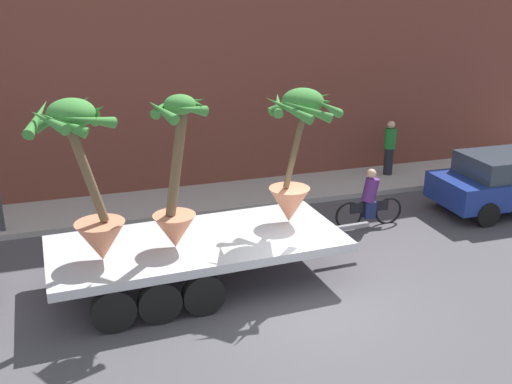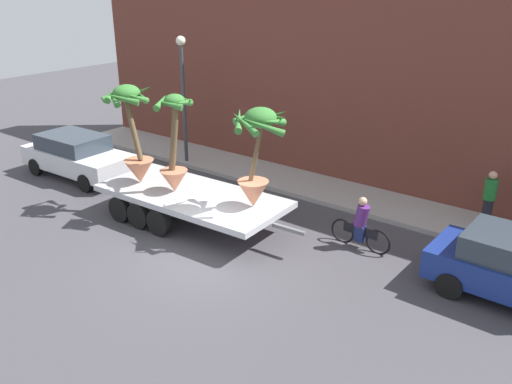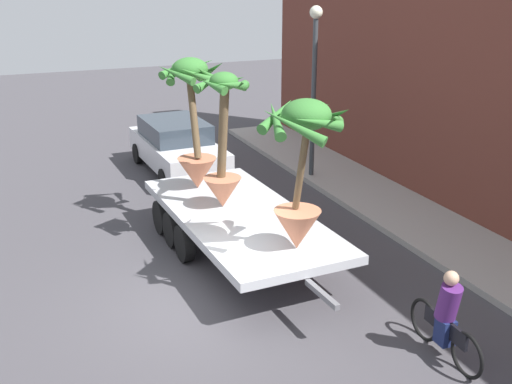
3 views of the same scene
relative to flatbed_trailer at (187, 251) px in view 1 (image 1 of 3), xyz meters
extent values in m
plane|color=#423F44|center=(2.06, -1.44, -0.77)|extent=(60.00, 60.00, 0.00)
cube|color=#A39E99|center=(2.06, 4.66, -0.70)|extent=(24.00, 2.20, 0.15)
cube|color=brown|center=(2.06, 6.36, 3.03)|extent=(24.00, 1.20, 7.60)
cube|color=#B7BABF|center=(0.24, 0.01, 0.12)|extent=(5.96, 2.78, 0.18)
cylinder|color=black|center=(-1.68, 1.14, -0.37)|extent=(0.81, 0.25, 0.80)
cylinder|color=black|center=(-1.59, -1.26, -0.37)|extent=(0.81, 0.25, 0.80)
cylinder|color=black|center=(-0.86, 1.17, -0.37)|extent=(0.81, 0.25, 0.80)
cylinder|color=black|center=(-0.77, -1.23, -0.37)|extent=(0.81, 0.25, 0.80)
cylinder|color=black|center=(-0.04, 1.20, -0.37)|extent=(0.81, 0.25, 0.80)
cylinder|color=black|center=(0.05, -1.20, -0.37)|extent=(0.81, 0.25, 0.80)
cube|color=slate|center=(3.68, 0.13, -0.03)|extent=(1.00, 0.14, 0.10)
cone|color=#C17251|center=(2.33, 0.32, 0.59)|extent=(0.88, 0.88, 0.77)
cylinder|color=brown|center=(2.46, 0.32, 1.89)|extent=(0.55, 0.13, 1.82)
ellipsoid|color=#387A33|center=(2.58, 0.32, 2.81)|extent=(0.86, 0.86, 0.54)
cone|color=#387A33|center=(3.02, 0.31, 2.77)|extent=(0.22, 0.90, 0.39)
cone|color=#387A33|center=(2.87, 0.73, 2.75)|extent=(0.95, 0.74, 0.48)
cone|color=#387A33|center=(2.54, 0.85, 2.73)|extent=(1.07, 0.28, 0.60)
cone|color=#387A33|center=(2.10, 0.48, 2.77)|extent=(0.52, 1.04, 0.42)
cone|color=#387A33|center=(2.13, -0.02, 2.75)|extent=(0.84, 1.04, 0.52)
cone|color=#387A33|center=(2.45, -0.19, 2.74)|extent=(1.08, 0.47, 0.55)
cone|color=#387A33|center=(2.97, -0.11, 2.74)|extent=(0.99, 0.92, 0.61)
cone|color=#C17251|center=(-0.25, -0.20, 0.54)|extent=(0.83, 0.83, 0.67)
cylinder|color=brown|center=(-0.15, -0.20, 1.94)|extent=(0.53, 0.19, 2.13)
ellipsoid|color=#387A33|center=(-0.05, -0.20, 3.00)|extent=(0.59, 0.59, 0.37)
cone|color=#387A33|center=(0.27, -0.15, 2.97)|extent=(0.30, 0.68, 0.30)
cone|color=#387A33|center=(0.13, 0.15, 2.96)|extent=(0.81, 0.54, 0.38)
cone|color=#387A33|center=(-0.31, 0.00, 2.95)|extent=(0.59, 0.68, 0.38)
cone|color=#387A33|center=(-0.41, -0.38, 2.95)|extent=(0.54, 0.84, 0.41)
cone|color=#387A33|center=(0.11, -0.49, 2.96)|extent=(0.70, 0.49, 0.34)
cone|color=#C17251|center=(-1.65, -0.33, 0.58)|extent=(0.92, 0.92, 0.75)
cylinder|color=brown|center=(-1.80, -0.33, 1.97)|extent=(0.65, 0.17, 2.02)
ellipsoid|color=#387A33|center=(-1.94, -0.33, 2.99)|extent=(0.82, 0.82, 0.51)
cone|color=#387A33|center=(-1.52, -0.30, 2.91)|extent=(0.25, 0.87, 0.52)
cone|color=#387A33|center=(-1.64, -0.05, 2.90)|extent=(0.71, 0.75, 0.54)
cone|color=#387A33|center=(-2.07, 0.22, 2.91)|extent=(1.12, 0.45, 0.65)
cone|color=#387A33|center=(-2.49, -0.16, 2.93)|extent=(0.53, 1.15, 0.55)
cone|color=#387A33|center=(-2.32, -0.60, 2.95)|extent=(0.71, 0.89, 0.39)
cone|color=#387A33|center=(-2.09, -0.72, 2.91)|extent=(0.86, 0.49, 0.51)
cone|color=#387A33|center=(-1.66, -0.74, 2.94)|extent=(0.95, 0.74, 0.45)
torus|color=black|center=(5.59, 1.62, -0.43)|extent=(0.74, 0.09, 0.74)
torus|color=black|center=(4.49, 1.66, -0.43)|extent=(0.74, 0.09, 0.74)
cube|color=black|center=(5.04, 1.64, -0.25)|extent=(1.04, 0.10, 0.28)
cylinder|color=#51236B|center=(5.04, 1.64, 0.20)|extent=(0.45, 0.36, 0.65)
sphere|color=tan|center=(5.04, 1.64, 0.62)|extent=(0.24, 0.24, 0.24)
cube|color=navy|center=(5.04, 1.64, -0.33)|extent=(0.29, 0.25, 0.44)
cube|color=navy|center=(9.24, 1.49, -0.10)|extent=(4.21, 1.91, 0.70)
cube|color=#2D3842|center=(9.03, 1.50, 0.53)|extent=(2.33, 1.69, 0.56)
cylinder|color=black|center=(7.90, 2.39, -0.45)|extent=(0.64, 0.21, 0.64)
cylinder|color=black|center=(7.86, 0.65, -0.45)|extent=(0.64, 0.21, 0.64)
cylinder|color=black|center=(7.48, 4.87, -0.20)|extent=(0.28, 0.28, 0.85)
cylinder|color=#1E702D|center=(7.48, 4.87, 0.54)|extent=(0.36, 0.36, 0.62)
sphere|color=tan|center=(7.48, 4.87, 0.97)|extent=(0.24, 0.24, 0.24)
camera|label=1|loc=(-2.08, -10.70, 5.08)|focal=41.49mm
camera|label=2|loc=(10.82, -10.65, 6.25)|focal=37.67mm
camera|label=3|loc=(11.83, -4.53, 5.15)|focal=43.82mm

